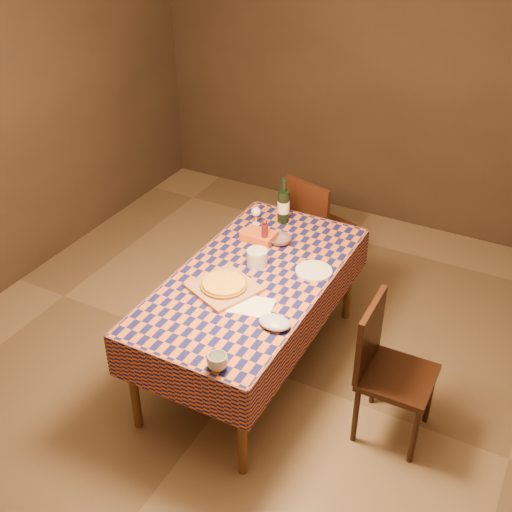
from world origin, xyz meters
name	(u,v)px	position (x,y,z in m)	size (l,w,h in m)	color
room	(252,197)	(0.00, 0.00, 1.35)	(5.00, 5.10, 2.70)	brown
dining_table	(252,286)	(0.00, 0.00, 0.69)	(0.94, 1.84, 0.77)	brown
cutting_board	(224,288)	(-0.09, -0.20, 0.78)	(0.37, 0.37, 0.02)	#9F704A
pizza	(224,284)	(-0.09, -0.20, 0.81)	(0.31, 0.31, 0.03)	#8B5617
pepper_mill	(265,232)	(-0.12, 0.40, 0.86)	(0.06, 0.06, 0.19)	#4F1215
bowl	(280,240)	(-0.02, 0.45, 0.79)	(0.16, 0.16, 0.05)	#5E464F
wine_glass	(256,212)	(-0.30, 0.61, 0.87)	(0.08, 0.08, 0.14)	silver
wine_bottle	(283,206)	(-0.14, 0.74, 0.90)	(0.11, 0.11, 0.35)	black
deli_tub	(257,258)	(-0.04, 0.13, 0.83)	(0.14, 0.14, 0.11)	#B8BDBF
takeout_container	(259,236)	(-0.18, 0.43, 0.80)	(0.23, 0.16, 0.06)	#C34E19
white_plate	(314,271)	(0.33, 0.24, 0.78)	(0.24, 0.24, 0.01)	white
tumbler	(217,362)	(0.24, -0.84, 0.82)	(0.11, 0.11, 0.09)	silver
flour_patch	(251,306)	(0.14, -0.28, 0.77)	(0.26, 0.20, 0.00)	white
flour_bag	(275,323)	(0.35, -0.38, 0.80)	(0.19, 0.14, 0.06)	#9FAFCB
chair_far	(315,223)	(-0.08, 1.21, 0.52)	(0.52, 0.52, 0.93)	black
chair_right	(386,364)	(0.96, -0.12, 0.52)	(0.43, 0.43, 0.93)	black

